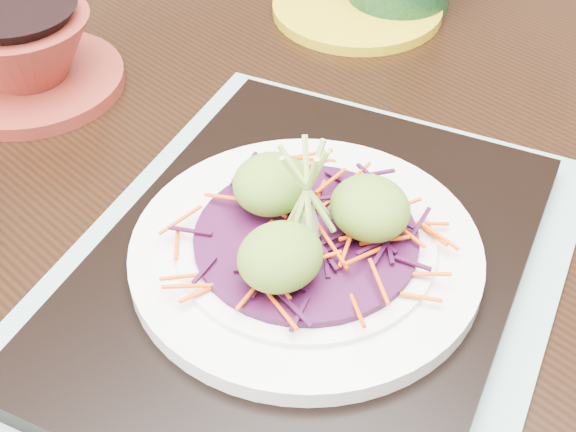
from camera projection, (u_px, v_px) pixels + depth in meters
dining_table at (285, 351)px, 0.65m from camera, size 1.37×1.01×0.79m
placemat at (305, 278)px, 0.56m from camera, size 0.53×0.49×0.00m
serving_tray at (305, 268)px, 0.56m from camera, size 0.46×0.42×0.02m
white_plate at (306, 251)px, 0.55m from camera, size 0.24×0.24×0.02m
cabbage_bed at (306, 238)px, 0.54m from camera, size 0.15×0.15×0.01m
carrot_julienne at (306, 230)px, 0.53m from camera, size 0.18×0.18×0.01m
guacamole_scoops at (307, 215)px, 0.52m from camera, size 0.13×0.12×0.04m
scallion_garnish at (307, 194)px, 0.51m from camera, size 0.06×0.06×0.08m
terracotta_bowl_set at (26, 57)px, 0.72m from camera, size 0.21×0.21×0.07m
yellow_plate at (357, 8)px, 0.84m from camera, size 0.22×0.22×0.01m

